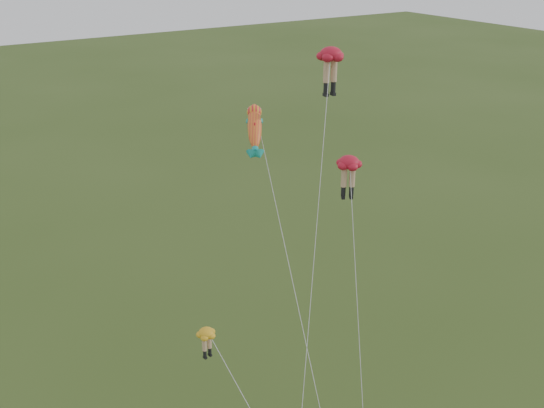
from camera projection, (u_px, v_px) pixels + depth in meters
legs_kite_red_high at (330, 62)px, 33.40m from camera, size 8.58×9.35×20.18m
legs_kite_red_mid at (349, 172)px, 29.89m from camera, size 3.46×6.81×15.88m
legs_kite_yellow at (211, 343)px, 29.98m from camera, size 2.41×8.78×7.99m
fish_kite at (255, 128)px, 34.28m from camera, size 3.67×13.60×17.15m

